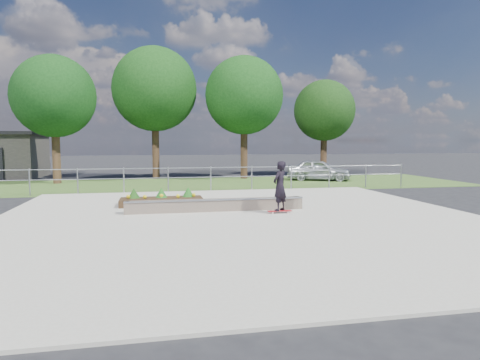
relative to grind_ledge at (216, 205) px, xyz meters
name	(u,v)px	position (x,y,z in m)	size (l,w,h in m)	color
ground	(243,220)	(0.62, -1.56, -0.26)	(120.00, 120.00, 0.00)	black
grass_verge	(203,184)	(0.62, 9.44, -0.25)	(30.00, 8.00, 0.02)	#365221
concrete_slab	(243,219)	(0.62, -1.56, -0.23)	(15.00, 15.00, 0.06)	#A19E8F
fence	(211,176)	(0.62, 5.94, 0.51)	(20.06, 0.06, 1.20)	gray
tree_far_left	(54,97)	(-7.38, 11.44, 4.59)	(4.55, 4.55, 7.15)	#392416
tree_mid_left	(155,89)	(-1.88, 13.44, 5.34)	(5.25, 5.25, 8.25)	#321F14
tree_mid_right	(244,96)	(3.62, 12.44, 4.97)	(4.90, 4.90, 7.70)	#301D13
tree_far_right	(324,111)	(9.62, 13.94, 4.21)	(4.20, 4.20, 6.60)	#331E14
grind_ledge	(216,205)	(0.00, 0.00, 0.00)	(6.00, 0.44, 0.43)	brown
planter_bed	(162,200)	(-1.77, 1.80, -0.02)	(3.00, 1.20, 0.61)	black
skateboarder	(280,186)	(1.99, -0.84, 0.68)	(0.80, 0.68, 1.71)	white
parked_car	(319,170)	(7.81, 10.27, 0.38)	(1.53, 3.79, 1.29)	#ABAFB5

